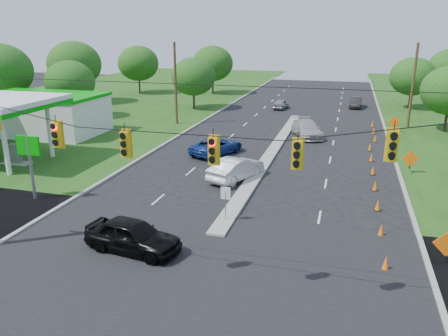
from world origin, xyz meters
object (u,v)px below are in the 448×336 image
(gas_station, at_px, (33,112))
(white_sedan, at_px, (236,168))
(blue_pickup, at_px, (217,146))
(black_sedan, at_px, (133,236))

(gas_station, xyz_separation_m, white_sedan, (22.40, -7.03, -1.77))
(white_sedan, relative_size, blue_pickup, 0.94)
(white_sedan, bearing_deg, blue_pickup, -40.67)
(black_sedan, bearing_deg, gas_station, 55.25)
(black_sedan, bearing_deg, blue_pickup, 11.66)
(white_sedan, bearing_deg, gas_station, 3.33)
(gas_station, relative_size, blue_pickup, 3.77)
(white_sedan, xyz_separation_m, blue_pickup, (-3.26, 6.00, -0.08))
(gas_station, xyz_separation_m, blue_pickup, (19.13, -1.04, -1.85))
(black_sedan, height_order, blue_pickup, black_sedan)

